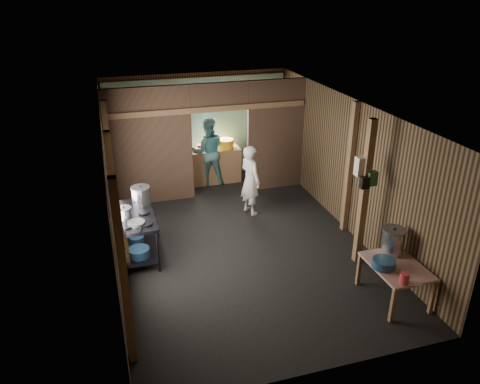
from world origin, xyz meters
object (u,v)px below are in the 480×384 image
object	(u,v)px
stock_pot	(393,242)
pink_bucket	(404,278)
cook	(250,180)
stove_pot_large	(141,196)
yellow_tub	(225,144)
gas_range	(137,235)
prep_table	(394,282)

from	to	relation	value
stock_pot	pink_bucket	size ratio (longest dim) A/B	2.69
pink_bucket	cook	xyz separation A→B (m)	(-1.05, 3.92, 0.06)
stove_pot_large	yellow_tub	xyz separation A→B (m)	(2.27, 2.54, -0.02)
yellow_tub	gas_range	bearing A→B (deg)	-129.49
gas_range	cook	world-z (taller)	cook
prep_table	stock_pot	bearing A→B (deg)	70.50
stock_pot	yellow_tub	size ratio (longest dim) A/B	1.12
gas_range	prep_table	distance (m)	4.43
stove_pot_large	cook	distance (m)	2.41
gas_range	stove_pot_large	distance (m)	0.73
pink_bucket	stock_pot	bearing A→B (deg)	68.86
prep_table	yellow_tub	xyz separation A→B (m)	(-1.27, 5.39, 0.66)
stock_pot	cook	bearing A→B (deg)	113.25
yellow_tub	prep_table	bearing A→B (deg)	-76.79
stove_pot_large	cook	xyz separation A→B (m)	(2.31, 0.64, -0.23)
pink_bucket	prep_table	bearing A→B (deg)	67.57
stove_pot_large	yellow_tub	distance (m)	3.41
stock_pot	cook	xyz separation A→B (m)	(-1.35, 3.15, -0.06)
stock_pot	yellow_tub	world-z (taller)	yellow_tub
stove_pot_large	yellow_tub	world-z (taller)	stove_pot_large
pink_bucket	yellow_tub	xyz separation A→B (m)	(-1.09, 5.82, 0.27)
gas_range	yellow_tub	xyz separation A→B (m)	(2.44, 2.97, 0.55)
stock_pot	cook	distance (m)	3.43
cook	gas_range	bearing A→B (deg)	93.43
yellow_tub	cook	xyz separation A→B (m)	(0.03, -1.90, -0.21)
stove_pot_large	stock_pot	distance (m)	4.44
stove_pot_large	pink_bucket	size ratio (longest dim) A/B	2.13
stock_pot	prep_table	bearing A→B (deg)	-109.50
gas_range	yellow_tub	bearing A→B (deg)	50.51
gas_range	yellow_tub	distance (m)	3.88
prep_table	pink_bucket	size ratio (longest dim) A/B	6.25
pink_bucket	cook	distance (m)	4.06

